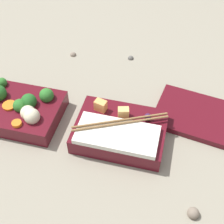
{
  "coord_description": "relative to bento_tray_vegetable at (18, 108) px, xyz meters",
  "views": [
    {
      "loc": [
        0.22,
        -0.44,
        0.59
      ],
      "look_at": [
        0.1,
        0.04,
        0.04
      ],
      "focal_mm": 50.0,
      "sensor_mm": 36.0,
      "label": 1
    }
  ],
  "objects": [
    {
      "name": "pebble_2",
      "position": [
        0.44,
        -0.16,
        -0.02
      ],
      "size": [
        0.02,
        0.02,
        0.02
      ],
      "primitive_type": "sphere",
      "color": "#7A6B5B",
      "rests_on": "ground_plane"
    },
    {
      "name": "bento_tray_rice",
      "position": [
        0.26,
        -0.01,
        -0.0
      ],
      "size": [
        0.21,
        0.15,
        0.07
      ],
      "color": "#510F19",
      "rests_on": "ground_plane"
    },
    {
      "name": "bento_tray_vegetable",
      "position": [
        0.0,
        0.0,
        0.0
      ],
      "size": [
        0.21,
        0.15,
        0.07
      ],
      "color": "#510F19",
      "rests_on": "ground_plane"
    },
    {
      "name": "pebble_0",
      "position": [
        0.05,
        0.27,
        -0.02
      ],
      "size": [
        0.02,
        0.02,
        0.02
      ],
      "primitive_type": "sphere",
      "color": "#7A6B5B",
      "rests_on": "ground_plane"
    },
    {
      "name": "bento_lid",
      "position": [
        0.43,
        0.1,
        -0.02
      ],
      "size": [
        0.22,
        0.18,
        0.02
      ],
      "primitive_type": "cube",
      "rotation": [
        0.0,
        0.0,
        -0.15
      ],
      "color": "#510F19",
      "rests_on": "ground_plane"
    },
    {
      "name": "pebble_1",
      "position": [
        0.22,
        0.29,
        -0.02
      ],
      "size": [
        0.02,
        0.02,
        0.02
      ],
      "primitive_type": "sphere",
      "color": "#595651",
      "rests_on": "ground_plane"
    },
    {
      "name": "ground_plane",
      "position": [
        0.13,
        -0.01,
        -0.03
      ],
      "size": [
        3.0,
        3.0,
        0.0
      ],
      "primitive_type": "plane",
      "color": "gray"
    }
  ]
}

